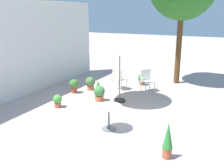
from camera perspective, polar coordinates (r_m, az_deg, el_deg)
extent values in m
plane|color=#BAA3A0|center=(8.73, 2.44, -5.90)|extent=(60.00, 60.00, 0.00)
cube|color=silver|center=(10.71, -19.10, 7.70)|extent=(9.17, 0.30, 3.74)
cylinder|color=#55381B|center=(12.11, 14.87, 7.88)|extent=(0.25, 0.25, 3.32)
cylinder|color=#2D2D2D|center=(9.52, 1.69, -3.74)|extent=(0.44, 0.44, 0.08)
cylinder|color=slate|center=(9.21, 1.75, 2.85)|extent=(0.04, 0.04, 2.32)
cone|color=beige|center=(9.04, 1.80, 8.85)|extent=(2.19, 2.19, 0.38)
sphere|color=slate|center=(9.01, 1.81, 10.24)|extent=(0.06, 0.06, 0.06)
cylinder|color=white|center=(7.09, -0.75, -5.11)|extent=(0.75, 0.75, 0.02)
cylinder|color=slate|center=(7.22, -0.74, -7.74)|extent=(0.06, 0.06, 0.68)
cylinder|color=slate|center=(7.36, -0.73, -10.08)|extent=(0.41, 0.41, 0.03)
cube|color=white|center=(10.76, 8.12, 0.62)|extent=(0.65, 0.64, 0.04)
cube|color=white|center=(10.86, 7.62, 2.14)|extent=(0.40, 0.32, 0.46)
cube|color=white|center=(10.61, 7.11, 1.11)|extent=(0.27, 0.33, 0.03)
cube|color=white|center=(10.86, 9.16, 1.36)|extent=(0.27, 0.33, 0.03)
cylinder|color=white|center=(10.55, 7.60, -0.96)|extent=(0.04, 0.04, 0.41)
cylinder|color=white|center=(10.79, 9.66, -0.65)|extent=(0.04, 0.04, 0.41)
cylinder|color=white|center=(10.86, 6.50, -0.42)|extent=(0.04, 0.04, 0.41)
cylinder|color=white|center=(11.10, 8.53, -0.14)|extent=(0.04, 0.04, 0.41)
cube|color=white|center=(10.97, 1.79, 1.22)|extent=(0.55, 0.56, 0.04)
cube|color=white|center=(10.74, 1.13, 2.22)|extent=(0.12, 0.46, 0.44)
cube|color=white|center=(10.82, 2.76, 1.65)|extent=(0.43, 0.12, 0.03)
cube|color=white|center=(11.07, 0.86, 2.00)|extent=(0.43, 0.12, 0.03)
cylinder|color=white|center=(11.09, 3.38, 0.06)|extent=(0.04, 0.04, 0.44)
cylinder|color=white|center=(11.33, 1.50, 0.44)|extent=(0.04, 0.04, 0.44)
cylinder|color=white|center=(10.74, 2.08, -0.44)|extent=(0.04, 0.04, 0.44)
cylinder|color=white|center=(11.00, 0.16, -0.04)|extent=(0.04, 0.04, 0.44)
cylinder|color=#CC633C|center=(10.98, -4.90, -0.85)|extent=(0.29, 0.29, 0.17)
cylinder|color=#382819|center=(10.96, -4.91, -0.46)|extent=(0.26, 0.26, 0.02)
sphere|color=#477440|center=(10.91, -4.93, 0.50)|extent=(0.43, 0.43, 0.43)
cylinder|color=#A85036|center=(10.30, -3.15, -1.83)|extent=(0.24, 0.24, 0.21)
cylinder|color=#382819|center=(10.28, -3.16, -1.32)|extent=(0.21, 0.21, 0.02)
cone|color=#469643|center=(10.22, -3.18, -0.26)|extent=(0.30, 0.30, 0.37)
cylinder|color=#B85B38|center=(6.13, 12.34, -14.97)|extent=(0.22, 0.22, 0.25)
cylinder|color=#382819|center=(6.08, 12.41, -14.02)|extent=(0.19, 0.19, 0.02)
cone|color=#328836|center=(5.92, 12.60, -11.27)|extent=(0.24, 0.24, 0.63)
cylinder|color=#98452C|center=(10.63, -8.57, -1.35)|extent=(0.23, 0.23, 0.24)
cylinder|color=#382819|center=(10.60, -8.60, -0.79)|extent=(0.20, 0.20, 0.02)
sphere|color=#407A30|center=(10.55, -8.63, 0.09)|extent=(0.37, 0.37, 0.37)
sphere|color=#E05136|center=(10.47, -8.36, -0.16)|extent=(0.08, 0.08, 0.08)
sphere|color=#E05136|center=(10.58, -9.21, 0.45)|extent=(0.10, 0.10, 0.10)
cylinder|color=#C4663A|center=(9.59, -2.89, -3.23)|extent=(0.33, 0.33, 0.20)
cylinder|color=#382819|center=(9.56, -2.90, -2.72)|extent=(0.29, 0.29, 0.02)
sphere|color=#3F7E40|center=(9.50, -2.92, -1.62)|extent=(0.43, 0.43, 0.43)
sphere|color=#DA366C|center=(9.62, -3.50, -1.72)|extent=(0.12, 0.12, 0.12)
sphere|color=#DA366C|center=(9.35, -2.69, -1.41)|extent=(0.09, 0.09, 0.09)
cylinder|color=#B35C3D|center=(9.14, -12.18, -4.66)|extent=(0.24, 0.24, 0.17)
cylinder|color=#382819|center=(9.12, -12.21, -4.23)|extent=(0.21, 0.21, 0.02)
sphere|color=#4D983D|center=(9.07, -12.26, -3.36)|extent=(0.32, 0.32, 0.32)
cylinder|color=#AF5736|center=(11.75, 6.74, 0.25)|extent=(0.23, 0.23, 0.19)
cylinder|color=#382819|center=(11.73, 6.75, 0.65)|extent=(0.21, 0.21, 0.02)
sphere|color=#358336|center=(11.69, 6.78, 1.43)|extent=(0.37, 0.37, 0.37)
sphere|color=gold|center=(11.80, 7.08, 1.67)|extent=(0.10, 0.10, 0.10)
sphere|color=gold|center=(11.55, 6.98, 1.28)|extent=(0.07, 0.07, 0.07)
sphere|color=gold|center=(11.61, 6.37, 1.11)|extent=(0.09, 0.09, 0.09)
sphere|color=gold|center=(11.79, 6.45, 1.39)|extent=(0.08, 0.08, 0.08)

